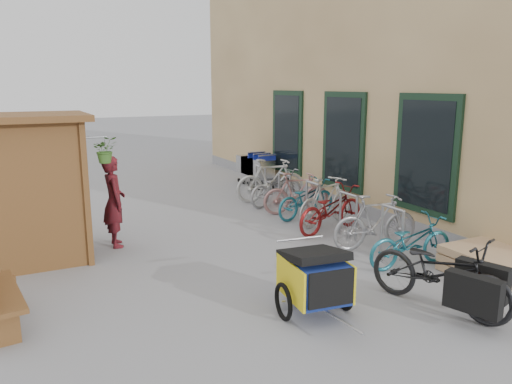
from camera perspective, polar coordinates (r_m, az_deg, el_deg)
name	(u,v)px	position (r m, az deg, el deg)	size (l,w,h in m)	color
ground	(272,279)	(7.57, 1.78, -9.94)	(80.00, 80.00, 0.00)	gray
building	(403,61)	(14.53, 16.46, 14.22)	(6.07, 13.00, 7.00)	#D8B57C
kiosk	(14,169)	(8.71, -25.94, 2.39)	(2.49, 1.65, 2.40)	brown
bike_rack	(313,198)	(10.52, 6.54, -0.73)	(0.05, 5.35, 0.86)	#A5A8AD
pallet_stack	(491,263)	(8.37, 25.24, -7.40)	(1.00, 1.20, 0.40)	tan
shopping_carts	(255,166)	(14.33, -0.10, 3.03)	(0.55, 1.52, 0.99)	silver
child_trailer	(315,276)	(6.37, 6.73, -9.53)	(0.95, 1.56, 0.90)	navy
cargo_bike	(442,273)	(6.86, 20.47, -8.67)	(1.19, 2.02, 1.00)	black
person_kiosk	(114,201)	(9.21, -15.92, -1.05)	(0.60, 0.39, 1.64)	maroon
bike_0	(411,242)	(8.31, 17.28, -5.43)	(0.55, 1.57, 0.83)	#1F6C7F
bike_1	(376,222)	(9.02, 13.52, -3.31)	(0.46, 1.64, 0.99)	#98989C
bike_2	(331,209)	(9.90, 8.56, -1.94)	(0.61, 1.75, 0.92)	maroon
bike_3	(326,201)	(10.41, 8.03, -1.00)	(0.47, 1.66, 1.00)	silver
bike_4	(306,199)	(10.89, 5.75, -0.77)	(0.56, 1.61, 0.84)	#1F6C7F
bike_5	(297,193)	(11.22, 4.66, -0.12)	(0.44, 1.56, 0.94)	tan
bike_6	(277,187)	(11.99, 2.37, 0.53)	(0.58, 1.65, 0.87)	#98989C
bike_7	(271,180)	(12.34, 1.71, 1.36)	(0.51, 1.79, 1.08)	silver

